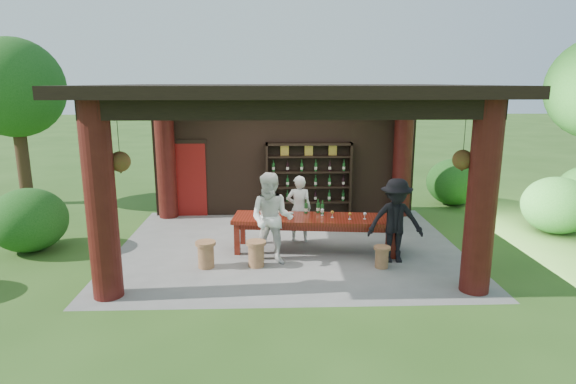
{
  "coord_description": "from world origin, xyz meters",
  "views": [
    {
      "loc": [
        -0.37,
        -10.09,
        3.55
      ],
      "look_at": [
        0.0,
        0.4,
        1.15
      ],
      "focal_mm": 30.0,
      "sensor_mm": 36.0,
      "label": 1
    }
  ],
  "objects_px": {
    "guest_woman": "(272,219)",
    "napkin_basket": "(273,215)",
    "host": "(299,209)",
    "wine_shelf": "(309,180)",
    "stool_near_right": "(382,256)",
    "stool_near_left": "(256,253)",
    "guest_man": "(396,221)",
    "stool_far_left": "(206,254)",
    "tasting_table": "(315,222)"
  },
  "relations": [
    {
      "from": "stool_near_left",
      "to": "stool_near_right",
      "type": "bearing_deg",
      "value": -3.42
    },
    {
      "from": "guest_woman",
      "to": "napkin_basket",
      "type": "height_order",
      "value": "guest_woman"
    },
    {
      "from": "host",
      "to": "guest_woman",
      "type": "relative_size",
      "value": 0.83
    },
    {
      "from": "tasting_table",
      "to": "guest_man",
      "type": "xyz_separation_m",
      "value": [
        1.55,
        -0.69,
        0.22
      ]
    },
    {
      "from": "wine_shelf",
      "to": "host",
      "type": "height_order",
      "value": "wine_shelf"
    },
    {
      "from": "stool_near_left",
      "to": "guest_woman",
      "type": "xyz_separation_m",
      "value": [
        0.31,
        0.18,
        0.65
      ]
    },
    {
      "from": "stool_near_left",
      "to": "guest_man",
      "type": "distance_m",
      "value": 2.85
    },
    {
      "from": "stool_near_left",
      "to": "stool_far_left",
      "type": "bearing_deg",
      "value": -178.89
    },
    {
      "from": "stool_near_left",
      "to": "tasting_table",
      "type": "bearing_deg",
      "value": 35.23
    },
    {
      "from": "guest_man",
      "to": "napkin_basket",
      "type": "bearing_deg",
      "value": 168.15
    },
    {
      "from": "host",
      "to": "napkin_basket",
      "type": "height_order",
      "value": "host"
    },
    {
      "from": "stool_far_left",
      "to": "guest_man",
      "type": "bearing_deg",
      "value": 2.95
    },
    {
      "from": "napkin_basket",
      "to": "host",
      "type": "bearing_deg",
      "value": 48.98
    },
    {
      "from": "napkin_basket",
      "to": "guest_man",
      "type": "bearing_deg",
      "value": -15.2
    },
    {
      "from": "wine_shelf",
      "to": "stool_near_left",
      "type": "height_order",
      "value": "wine_shelf"
    },
    {
      "from": "host",
      "to": "napkin_basket",
      "type": "xyz_separation_m",
      "value": [
        -0.59,
        -0.68,
        0.06
      ]
    },
    {
      "from": "stool_far_left",
      "to": "guest_woman",
      "type": "xyz_separation_m",
      "value": [
        1.29,
        0.19,
        0.64
      ]
    },
    {
      "from": "host",
      "to": "wine_shelf",
      "type": "bearing_deg",
      "value": -98.09
    },
    {
      "from": "stool_near_right",
      "to": "guest_woman",
      "type": "distance_m",
      "value": 2.28
    },
    {
      "from": "wine_shelf",
      "to": "tasting_table",
      "type": "distance_m",
      "value": 2.74
    },
    {
      "from": "stool_near_left",
      "to": "napkin_basket",
      "type": "relative_size",
      "value": 2.0
    },
    {
      "from": "wine_shelf",
      "to": "guest_man",
      "type": "xyz_separation_m",
      "value": [
        1.48,
        -3.41,
        -0.15
      ]
    },
    {
      "from": "tasting_table",
      "to": "napkin_basket",
      "type": "height_order",
      "value": "napkin_basket"
    },
    {
      "from": "stool_near_right",
      "to": "host",
      "type": "bearing_deg",
      "value": 132.58
    },
    {
      "from": "tasting_table",
      "to": "stool_near_left",
      "type": "relative_size",
      "value": 6.84
    },
    {
      "from": "host",
      "to": "guest_woman",
      "type": "distance_m",
      "value": 1.49
    },
    {
      "from": "host",
      "to": "guest_woman",
      "type": "bearing_deg",
      "value": 67.47
    },
    {
      "from": "stool_near_left",
      "to": "guest_man",
      "type": "bearing_deg",
      "value": 3.6
    },
    {
      "from": "stool_near_left",
      "to": "wine_shelf",
      "type": "bearing_deg",
      "value": 70.04
    },
    {
      "from": "stool_near_left",
      "to": "stool_far_left",
      "type": "xyz_separation_m",
      "value": [
        -0.98,
        -0.02,
        0.01
      ]
    },
    {
      "from": "wine_shelf",
      "to": "guest_man",
      "type": "distance_m",
      "value": 3.72
    },
    {
      "from": "stool_near_left",
      "to": "host",
      "type": "xyz_separation_m",
      "value": [
        0.93,
        1.52,
        0.49
      ]
    },
    {
      "from": "tasting_table",
      "to": "guest_man",
      "type": "relative_size",
      "value": 2.07
    },
    {
      "from": "tasting_table",
      "to": "host",
      "type": "xyz_separation_m",
      "value": [
        -0.3,
        0.65,
        0.13
      ]
    },
    {
      "from": "wine_shelf",
      "to": "tasting_table",
      "type": "height_order",
      "value": "wine_shelf"
    },
    {
      "from": "stool_near_right",
      "to": "napkin_basket",
      "type": "distance_m",
      "value": 2.41
    },
    {
      "from": "host",
      "to": "napkin_basket",
      "type": "bearing_deg",
      "value": 51.14
    },
    {
      "from": "tasting_table",
      "to": "guest_man",
      "type": "distance_m",
      "value": 1.71
    },
    {
      "from": "wine_shelf",
      "to": "stool_far_left",
      "type": "xyz_separation_m",
      "value": [
        -2.28,
        -3.6,
        -0.73
      ]
    },
    {
      "from": "stool_far_left",
      "to": "napkin_basket",
      "type": "bearing_deg",
      "value": 33.06
    },
    {
      "from": "stool_near_right",
      "to": "host",
      "type": "height_order",
      "value": "host"
    },
    {
      "from": "wine_shelf",
      "to": "tasting_table",
      "type": "xyz_separation_m",
      "value": [
        -0.07,
        -2.72,
        -0.37
      ]
    },
    {
      "from": "wine_shelf",
      "to": "tasting_table",
      "type": "bearing_deg",
      "value": -91.56
    },
    {
      "from": "stool_near_right",
      "to": "stool_far_left",
      "type": "xyz_separation_m",
      "value": [
        -3.44,
        0.13,
        0.05
      ]
    },
    {
      "from": "stool_far_left",
      "to": "guest_woman",
      "type": "bearing_deg",
      "value": 8.56
    },
    {
      "from": "stool_near_right",
      "to": "guest_woman",
      "type": "xyz_separation_m",
      "value": [
        -2.15,
        0.32,
        0.69
      ]
    },
    {
      "from": "stool_near_left",
      "to": "stool_near_right",
      "type": "height_order",
      "value": "stool_near_left"
    },
    {
      "from": "tasting_table",
      "to": "stool_near_left",
      "type": "xyz_separation_m",
      "value": [
        -1.23,
        -0.87,
        -0.36
      ]
    },
    {
      "from": "guest_woman",
      "to": "napkin_basket",
      "type": "distance_m",
      "value": 0.67
    },
    {
      "from": "guest_man",
      "to": "napkin_basket",
      "type": "height_order",
      "value": "guest_man"
    }
  ]
}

